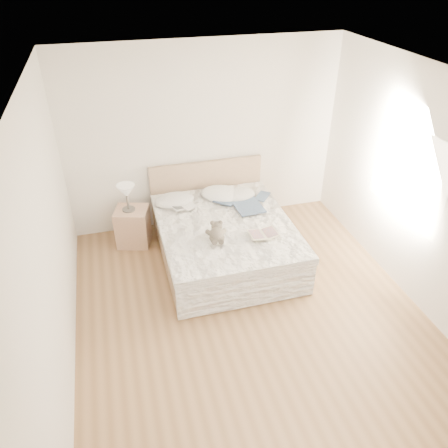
{
  "coord_description": "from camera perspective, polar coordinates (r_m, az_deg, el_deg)",
  "views": [
    {
      "loc": [
        -1.3,
        -3.56,
        3.71
      ],
      "look_at": [
        -0.04,
        1.05,
        0.62
      ],
      "focal_mm": 35.0,
      "sensor_mm": 36.0,
      "label": 1
    }
  ],
  "objects": [
    {
      "name": "floor",
      "position": [
        5.3,
        3.43,
        -11.59
      ],
      "size": [
        4.0,
        4.5,
        0.0
      ],
      "primitive_type": "cube",
      "color": "brown",
      "rests_on": "ground"
    },
    {
      "name": "ceiling",
      "position": [
        3.92,
        4.78,
        17.87
      ],
      "size": [
        4.0,
        4.5,
        0.0
      ],
      "primitive_type": "cube",
      "color": "white",
      "rests_on": "ground"
    },
    {
      "name": "wall_back",
      "position": [
        6.4,
        -2.58,
        11.22
      ],
      "size": [
        4.0,
        0.02,
        2.7
      ],
      "primitive_type": "cube",
      "color": "white",
      "rests_on": "ground"
    },
    {
      "name": "wall_front",
      "position": [
        2.99,
        19.0,
        -21.73
      ],
      "size": [
        4.0,
        0.02,
        2.7
      ],
      "primitive_type": "cube",
      "color": "white",
      "rests_on": "ground"
    },
    {
      "name": "wall_left",
      "position": [
        4.33,
        -21.99,
        -2.88
      ],
      "size": [
        0.02,
        4.5,
        2.7
      ],
      "primitive_type": "cube",
      "color": "white",
      "rests_on": "ground"
    },
    {
      "name": "wall_right",
      "position": [
        5.39,
        24.59,
        3.78
      ],
      "size": [
        0.02,
        4.5,
        2.7
      ],
      "primitive_type": "cube",
      "color": "white",
      "rests_on": "ground"
    },
    {
      "name": "window",
      "position": [
        5.55,
        22.93,
        6.15
      ],
      "size": [
        0.02,
        1.3,
        1.1
      ],
      "primitive_type": "cube",
      "color": "white",
      "rests_on": "wall_right"
    },
    {
      "name": "bed",
      "position": [
        5.99,
        -0.03,
        -1.77
      ],
      "size": [
        1.72,
        2.14,
        1.0
      ],
      "color": "tan",
      "rests_on": "floor"
    },
    {
      "name": "nightstand",
      "position": [
        6.4,
        -11.79,
        -0.32
      ],
      "size": [
        0.54,
        0.51,
        0.56
      ],
      "primitive_type": "cube",
      "rotation": [
        0.0,
        0.0,
        -0.28
      ],
      "color": "tan",
      "rests_on": "floor"
    },
    {
      "name": "table_lamp",
      "position": [
        6.12,
        -12.63,
        4.06
      ],
      "size": [
        0.27,
        0.27,
        0.39
      ],
      "color": "#524C46",
      "rests_on": "nightstand"
    },
    {
      "name": "pillow_left",
      "position": [
        6.23,
        -6.51,
        3.12
      ],
      "size": [
        0.6,
        0.45,
        0.17
      ],
      "primitive_type": "ellipsoid",
      "rotation": [
        0.0,
        0.0,
        0.09
      ],
      "color": "silver",
      "rests_on": "bed"
    },
    {
      "name": "pillow_middle",
      "position": [
        6.34,
        -0.21,
        3.94
      ],
      "size": [
        0.76,
        0.68,
        0.19
      ],
      "primitive_type": "ellipsoid",
      "rotation": [
        0.0,
        0.0,
        -0.49
      ],
      "color": "white",
      "rests_on": "bed"
    },
    {
      "name": "pillow_right",
      "position": [
        6.33,
        1.68,
        3.86
      ],
      "size": [
        0.54,
        0.38,
        0.16
      ],
      "primitive_type": "ellipsoid",
      "rotation": [
        0.0,
        0.0,
        0.01
      ],
      "color": "silver",
      "rests_on": "bed"
    },
    {
      "name": "blouse",
      "position": [
        6.1,
        3.03,
        2.53
      ],
      "size": [
        0.62,
        0.66,
        0.02
      ],
      "primitive_type": null,
      "rotation": [
        0.0,
        0.0,
        0.08
      ],
      "color": "#30425E",
      "rests_on": "bed"
    },
    {
      "name": "photo_book",
      "position": [
        6.08,
        -5.43,
        2.28
      ],
      "size": [
        0.39,
        0.33,
        0.02
      ],
      "primitive_type": "cube",
      "rotation": [
        0.0,
        0.0,
        0.37
      ],
      "color": "white",
      "rests_on": "bed"
    },
    {
      "name": "childrens_book",
      "position": [
        5.5,
        5.11,
        -1.32
      ],
      "size": [
        0.39,
        0.27,
        0.02
      ],
      "primitive_type": "cube",
      "rotation": [
        0.0,
        0.0,
        0.06
      ],
      "color": "beige",
      "rests_on": "bed"
    },
    {
      "name": "teddy_bear",
      "position": [
        5.36,
        -0.98,
        -1.91
      ],
      "size": [
        0.27,
        0.35,
        0.17
      ],
      "primitive_type": null,
      "rotation": [
        0.0,
        0.0,
        -0.15
      ],
      "color": "#5F574A",
      "rests_on": "bed"
    }
  ]
}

